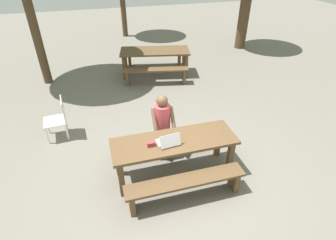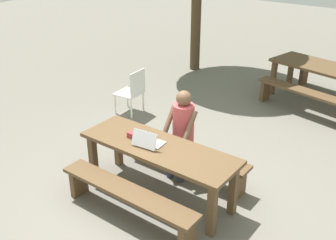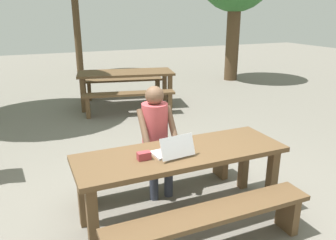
{
  "view_description": "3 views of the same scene",
  "coord_description": "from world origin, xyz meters",
  "px_view_note": "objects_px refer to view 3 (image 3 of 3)",
  "views": [
    {
      "loc": [
        -1.07,
        -3.35,
        3.47
      ],
      "look_at": [
        -0.04,
        0.25,
        0.99
      ],
      "focal_mm": 28.72,
      "sensor_mm": 36.0,
      "label": 1
    },
    {
      "loc": [
        2.69,
        -3.41,
        3.2
      ],
      "look_at": [
        -0.04,
        0.25,
        0.99
      ],
      "focal_mm": 42.87,
      "sensor_mm": 36.0,
      "label": 2
    },
    {
      "loc": [
        -1.32,
        -2.71,
        2.05
      ],
      "look_at": [
        -0.04,
        0.25,
        0.99
      ],
      "focal_mm": 35.79,
      "sensor_mm": 36.0,
      "label": 3
    }
  ],
  "objects_px": {
    "laptop": "(173,150)",
    "small_pouch": "(144,156)",
    "picnic_table_front": "(181,161)",
    "person_seated": "(156,133)",
    "picnic_table_mid": "(126,77)"
  },
  "relations": [
    {
      "from": "small_pouch",
      "to": "picnic_table_mid",
      "type": "height_order",
      "value": "small_pouch"
    },
    {
      "from": "picnic_table_front",
      "to": "picnic_table_mid",
      "type": "height_order",
      "value": "picnic_table_mid"
    },
    {
      "from": "laptop",
      "to": "picnic_table_mid",
      "type": "xyz_separation_m",
      "value": [
        0.84,
        4.39,
        -0.13
      ]
    },
    {
      "from": "picnic_table_front",
      "to": "small_pouch",
      "type": "height_order",
      "value": "small_pouch"
    },
    {
      "from": "small_pouch",
      "to": "picnic_table_mid",
      "type": "distance_m",
      "value": 4.51
    },
    {
      "from": "person_seated",
      "to": "laptop",
      "type": "bearing_deg",
      "value": -96.75
    },
    {
      "from": "person_seated",
      "to": "picnic_table_mid",
      "type": "bearing_deg",
      "value": 78.54
    },
    {
      "from": "person_seated",
      "to": "picnic_table_mid",
      "type": "height_order",
      "value": "person_seated"
    },
    {
      "from": "small_pouch",
      "to": "person_seated",
      "type": "bearing_deg",
      "value": 59.44
    },
    {
      "from": "laptop",
      "to": "person_seated",
      "type": "height_order",
      "value": "person_seated"
    },
    {
      "from": "small_pouch",
      "to": "picnic_table_mid",
      "type": "relative_size",
      "value": 0.06
    },
    {
      "from": "picnic_table_front",
      "to": "small_pouch",
      "type": "bearing_deg",
      "value": -175.02
    },
    {
      "from": "picnic_table_front",
      "to": "small_pouch",
      "type": "distance_m",
      "value": 0.43
    },
    {
      "from": "laptop",
      "to": "small_pouch",
      "type": "height_order",
      "value": "laptop"
    },
    {
      "from": "laptop",
      "to": "person_seated",
      "type": "relative_size",
      "value": 0.29
    }
  ]
}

